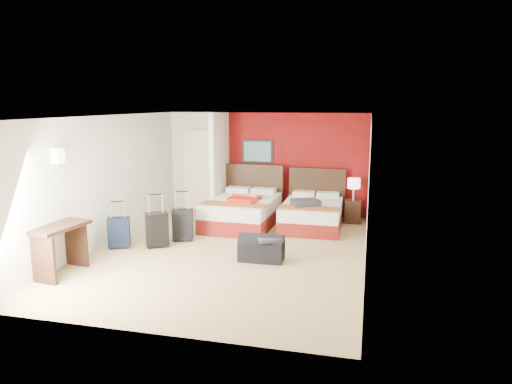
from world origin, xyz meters
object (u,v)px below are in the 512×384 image
(desk, at_px, (61,250))
(suitcase_charcoal, at_px, (183,226))
(bed_left, at_px, (242,212))
(red_suitcase_open, at_px, (245,198))
(suitcase_black, at_px, (157,231))
(suitcase_navy, at_px, (119,234))
(table_lamp, at_px, (354,190))
(duffel_bag, at_px, (261,250))
(nightstand, at_px, (353,211))
(bed_right, at_px, (312,215))

(desk, bearing_deg, suitcase_charcoal, 69.43)
(bed_left, height_order, red_suitcase_open, red_suitcase_open)
(red_suitcase_open, xyz_separation_m, suitcase_black, (-1.27, -1.82, -0.34))
(bed_left, bearing_deg, suitcase_navy, -128.85)
(bed_left, distance_m, red_suitcase_open, 0.38)
(table_lamp, bearing_deg, duffel_bag, -115.19)
(table_lamp, height_order, suitcase_navy, table_lamp)
(suitcase_navy, relative_size, desk, 0.57)
(nightstand, xyz_separation_m, desk, (-4.45, -4.51, 0.15))
(bed_left, xyz_separation_m, table_lamp, (2.42, 0.88, 0.47))
(bed_left, height_order, suitcase_black, suitcase_black)
(nightstand, height_order, suitcase_charcoal, suitcase_charcoal)
(bed_right, xyz_separation_m, duffel_bag, (-0.58, -2.43, -0.08))
(bed_right, height_order, red_suitcase_open, red_suitcase_open)
(nightstand, bearing_deg, duffel_bag, -116.76)
(suitcase_navy, distance_m, duffel_bag, 2.81)
(table_lamp, bearing_deg, suitcase_charcoal, -144.97)
(suitcase_black, height_order, suitcase_charcoal, suitcase_black)
(suitcase_black, xyz_separation_m, duffel_bag, (2.13, -0.29, -0.13))
(bed_right, relative_size, suitcase_charcoal, 3.04)
(suitcase_navy, relative_size, duffel_bag, 0.72)
(bed_left, relative_size, suitcase_navy, 3.62)
(bed_right, bearing_deg, table_lamp, 36.75)
(bed_left, height_order, suitcase_navy, bed_left)
(suitcase_black, bearing_deg, bed_right, 7.68)
(suitcase_charcoal, relative_size, desk, 0.61)
(nightstand, xyz_separation_m, suitcase_black, (-3.58, -2.81, 0.06))
(bed_right, bearing_deg, suitcase_charcoal, -146.36)
(bed_left, distance_m, bed_right, 1.56)
(duffel_bag, bearing_deg, nightstand, 64.11)
(table_lamp, distance_m, suitcase_black, 4.57)
(bed_left, relative_size, suitcase_black, 3.14)
(bed_right, bearing_deg, duffel_bag, -104.05)
(bed_right, relative_size, table_lamp, 3.54)
(bed_right, height_order, desk, desk)
(red_suitcase_open, relative_size, suitcase_navy, 1.46)
(nightstand, xyz_separation_m, duffel_bag, (-1.46, -3.09, -0.06))
(duffel_bag, bearing_deg, bed_right, 75.79)
(bed_right, height_order, suitcase_charcoal, suitcase_charcoal)
(table_lamp, xyz_separation_m, duffel_bag, (-1.46, -3.09, -0.58))
(bed_left, bearing_deg, nightstand, 22.08)
(bed_right, height_order, table_lamp, table_lamp)
(bed_right, distance_m, table_lamp, 1.20)
(bed_left, height_order, nightstand, bed_left)
(suitcase_navy, bearing_deg, table_lamp, 11.22)
(table_lamp, xyz_separation_m, suitcase_black, (-3.58, -2.81, -0.45))
(nightstand, relative_size, duffel_bag, 0.67)
(bed_right, height_order, nightstand, bed_right)
(suitcase_navy, xyz_separation_m, desk, (-0.18, -1.48, 0.13))
(suitcase_black, relative_size, desk, 0.65)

